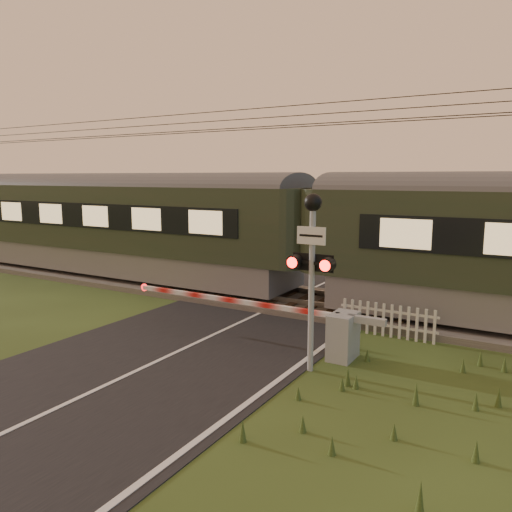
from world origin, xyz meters
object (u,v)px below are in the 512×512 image
Objects in this scene: crossing_signal at (312,251)px; picket_fence at (388,320)px; boom_gate at (328,331)px; train at (314,236)px.

picket_fence is at bearing 75.94° from crossing_signal.
boom_gate is 1.87× the size of crossing_signal.
train reaches higher than boom_gate.
train is at bearing 118.15° from boom_gate.
crossing_signal is (2.11, -4.90, 0.34)m from train.
crossing_signal is 1.48× the size of picket_fence.
crossing_signal reaches higher than boom_gate.
boom_gate is at bearing 90.90° from crossing_signal.
train reaches higher than crossing_signal.
picket_fence is (2.86, -1.89, -1.75)m from train.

